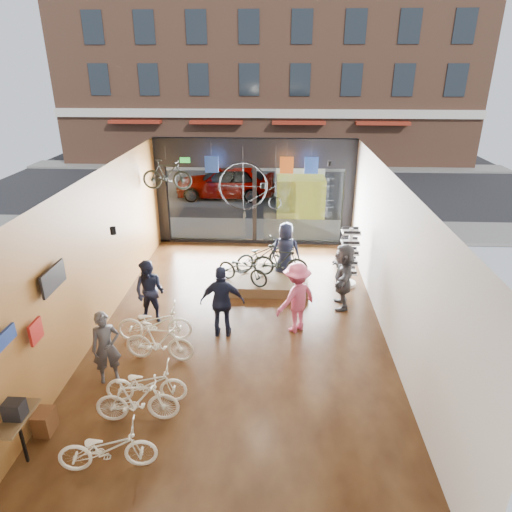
# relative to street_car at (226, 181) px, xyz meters

# --- Properties ---
(ground_plane) EXTENTS (7.00, 12.00, 0.04)m
(ground_plane) POSITION_rel_street_car_xyz_m (1.73, -12.00, -0.84)
(ground_plane) COLOR black
(ground_plane) RESTS_ON ground
(ceiling) EXTENTS (7.00, 12.00, 0.04)m
(ceiling) POSITION_rel_street_car_xyz_m (1.73, -12.00, 3.00)
(ceiling) COLOR black
(ceiling) RESTS_ON ground
(wall_left) EXTENTS (0.04, 12.00, 3.80)m
(wall_left) POSITION_rel_street_car_xyz_m (-1.79, -12.00, 1.08)
(wall_left) COLOR olive
(wall_left) RESTS_ON ground
(wall_right) EXTENTS (0.04, 12.00, 3.80)m
(wall_right) POSITION_rel_street_car_xyz_m (5.25, -12.00, 1.08)
(wall_right) COLOR beige
(wall_right) RESTS_ON ground
(wall_back) EXTENTS (7.00, 0.04, 3.80)m
(wall_back) POSITION_rel_street_car_xyz_m (1.73, -18.02, 1.08)
(wall_back) COLOR beige
(wall_back) RESTS_ON ground
(storefront) EXTENTS (7.00, 0.26, 3.80)m
(storefront) POSITION_rel_street_car_xyz_m (1.73, -6.00, 1.08)
(storefront) COLOR black
(storefront) RESTS_ON ground
(exit_sign) EXTENTS (0.35, 0.06, 0.18)m
(exit_sign) POSITION_rel_street_car_xyz_m (-0.67, -6.12, 2.23)
(exit_sign) COLOR #198C26
(exit_sign) RESTS_ON storefront
(street_road) EXTENTS (30.00, 18.00, 0.02)m
(street_road) POSITION_rel_street_car_xyz_m (1.73, 3.00, -0.83)
(street_road) COLOR black
(street_road) RESTS_ON ground
(sidewalk_near) EXTENTS (30.00, 2.40, 0.12)m
(sidewalk_near) POSITION_rel_street_car_xyz_m (1.73, -4.80, -0.76)
(sidewalk_near) COLOR slate
(sidewalk_near) RESTS_ON ground
(sidewalk_far) EXTENTS (30.00, 2.00, 0.12)m
(sidewalk_far) POSITION_rel_street_car_xyz_m (1.73, 7.00, -0.76)
(sidewalk_far) COLOR slate
(sidewalk_far) RESTS_ON ground
(opposite_building) EXTENTS (26.00, 5.00, 14.00)m
(opposite_building) POSITION_rel_street_car_xyz_m (1.73, 9.50, 6.18)
(opposite_building) COLOR brown
(opposite_building) RESTS_ON ground
(street_car) EXTENTS (4.81, 1.94, 1.64)m
(street_car) POSITION_rel_street_car_xyz_m (0.00, 0.00, 0.00)
(street_car) COLOR gray
(street_car) RESTS_ON street_road
(box_truck) EXTENTS (2.10, 6.29, 2.48)m
(box_truck) POSITION_rel_street_car_xyz_m (3.53, -1.00, 0.42)
(box_truck) COLOR silver
(box_truck) RESTS_ON street_road
(floor_bike_0) EXTENTS (1.65, 0.79, 0.83)m
(floor_bike_0) POSITION_rel_street_car_xyz_m (-0.11, -16.33, -0.40)
(floor_bike_0) COLOR white
(floor_bike_0) RESTS_ON ground_plane
(floor_bike_1) EXTENTS (1.57, 0.56, 0.93)m
(floor_bike_1) POSITION_rel_street_car_xyz_m (0.06, -15.24, -0.36)
(floor_bike_1) COLOR white
(floor_bike_1) RESTS_ON ground_plane
(floor_bike_2) EXTENTS (1.61, 0.65, 0.83)m
(floor_bike_2) POSITION_rel_street_car_xyz_m (0.08, -14.71, -0.40)
(floor_bike_2) COLOR white
(floor_bike_2) RESTS_ON ground_plane
(floor_bike_3) EXTENTS (1.61, 0.59, 0.95)m
(floor_bike_3) POSITION_rel_street_car_xyz_m (0.00, -13.35, -0.35)
(floor_bike_3) COLOR white
(floor_bike_3) RESTS_ON ground_plane
(floor_bike_4) EXTENTS (1.81, 0.75, 0.93)m
(floor_bike_4) POSITION_rel_street_car_xyz_m (-0.30, -12.57, -0.36)
(floor_bike_4) COLOR white
(floor_bike_4) RESTS_ON ground_plane
(display_platform) EXTENTS (2.40, 1.80, 0.30)m
(display_platform) POSITION_rel_street_car_xyz_m (2.30, -9.50, -0.67)
(display_platform) COLOR brown
(display_platform) RESTS_ON ground_plane
(display_bike_left) EXTENTS (1.70, 1.26, 0.85)m
(display_bike_left) POSITION_rel_street_car_xyz_m (1.60, -9.98, -0.09)
(display_bike_left) COLOR black
(display_bike_left) RESTS_ON display_platform
(display_bike_mid) EXTENTS (1.69, 0.71, 0.98)m
(display_bike_mid) POSITION_rel_street_car_xyz_m (2.68, -9.54, -0.03)
(display_bike_mid) COLOR black
(display_bike_mid) RESTS_ON display_platform
(display_bike_right) EXTENTS (1.81, 1.47, 0.92)m
(display_bike_right) POSITION_rel_street_car_xyz_m (2.10, -8.98, -0.06)
(display_bike_right) COLOR black
(display_bike_right) RESTS_ON display_platform
(customer_0) EXTENTS (0.69, 0.60, 1.60)m
(customer_0) POSITION_rel_street_car_xyz_m (-0.89, -14.09, -0.02)
(customer_0) COLOR #3F3F44
(customer_0) RESTS_ON ground_plane
(customer_1) EXTENTS (0.93, 0.79, 1.67)m
(customer_1) POSITION_rel_street_car_xyz_m (-0.61, -11.71, 0.02)
(customer_1) COLOR #161C33
(customer_1) RESTS_ON ground_plane
(customer_2) EXTENTS (1.08, 0.47, 1.82)m
(customer_2) POSITION_rel_street_car_xyz_m (1.29, -12.26, 0.09)
(customer_2) COLOR #161C33
(customer_2) RESTS_ON ground_plane
(customer_3) EXTENTS (1.32, 1.27, 1.81)m
(customer_3) POSITION_rel_street_car_xyz_m (3.06, -11.95, 0.08)
(customer_3) COLOR #CC4C72
(customer_3) RESTS_ON ground_plane
(customer_4) EXTENTS (0.97, 0.72, 1.82)m
(customer_4) POSITION_rel_street_car_xyz_m (2.83, -9.05, 0.09)
(customer_4) COLOR #161C33
(customer_4) RESTS_ON ground_plane
(customer_5) EXTENTS (0.64, 1.71, 1.81)m
(customer_5) POSITION_rel_street_car_xyz_m (4.35, -10.69, 0.09)
(customer_5) COLOR #3F3F44
(customer_5) RESTS_ON ground_plane
(sunglasses_rack) EXTENTS (0.54, 0.45, 1.80)m
(sunglasses_rack) POSITION_rel_street_car_xyz_m (4.68, -9.38, 0.08)
(sunglasses_rack) COLOR white
(sunglasses_rack) RESTS_ON ground_plane
(wall_merch) EXTENTS (0.40, 2.40, 2.60)m
(wall_merch) POSITION_rel_street_car_xyz_m (-1.65, -15.50, 0.48)
(wall_merch) COLOR navy
(wall_merch) RESTS_ON wall_left
(penny_farthing) EXTENTS (1.93, 0.06, 1.55)m
(penny_farthing) POSITION_rel_street_car_xyz_m (1.78, -7.67, 1.68)
(penny_farthing) COLOR black
(penny_farthing) RESTS_ON ceiling
(hung_bike) EXTENTS (1.60, 0.51, 0.95)m
(hung_bike) POSITION_rel_street_car_xyz_m (-0.92, -7.80, 2.10)
(hung_bike) COLOR black
(hung_bike) RESTS_ON ceiling
(jersey_left) EXTENTS (0.45, 0.03, 0.55)m
(jersey_left) POSITION_rel_street_car_xyz_m (0.35, -6.80, 2.23)
(jersey_left) COLOR #1E3F99
(jersey_left) RESTS_ON ceiling
(jersey_mid) EXTENTS (0.45, 0.03, 0.55)m
(jersey_mid) POSITION_rel_street_car_xyz_m (2.83, -6.80, 2.23)
(jersey_mid) COLOR #CC5919
(jersey_mid) RESTS_ON ceiling
(jersey_right) EXTENTS (0.45, 0.03, 0.55)m
(jersey_right) POSITION_rel_street_car_xyz_m (3.64, -6.80, 2.23)
(jersey_right) COLOR #1E3F99
(jersey_right) RESTS_ON ceiling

